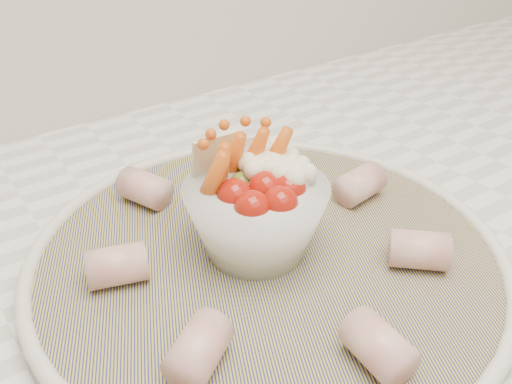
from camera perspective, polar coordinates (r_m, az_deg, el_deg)
serving_platter at (r=0.47m, az=1.13°, el=-6.40°), size 0.52×0.52×0.02m
veggie_bowl at (r=0.45m, az=0.09°, el=-1.50°), size 0.12×0.12×0.10m
cured_meat_rolls at (r=0.46m, az=1.01°, el=-4.56°), size 0.28×0.31×0.03m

